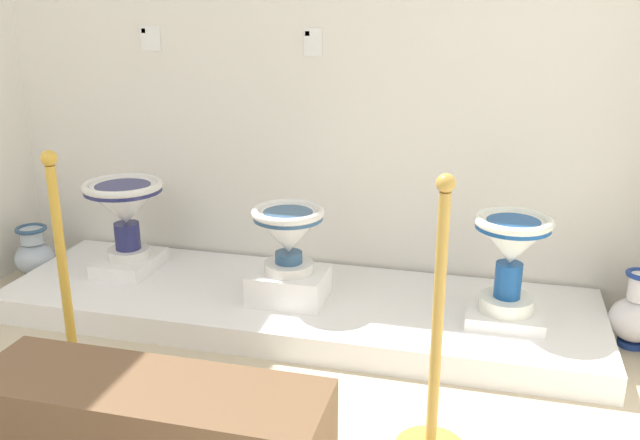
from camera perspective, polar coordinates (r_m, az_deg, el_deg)
display_platform at (r=3.54m, az=-1.96°, el=-7.12°), size 3.00×0.90×0.13m
plinth_block_broad_patterned at (r=3.93m, az=-15.49°, el=-3.46°), size 0.28×0.38×0.08m
antique_toilet_broad_patterned at (r=3.83m, az=-15.92°, el=1.30°), size 0.43×0.43×0.43m
plinth_block_rightmost at (r=3.42m, az=-2.58°, el=-5.43°), size 0.37×0.30×0.15m
antique_toilet_rightmost at (r=3.32m, az=-2.65°, el=-0.92°), size 0.36×0.36×0.33m
plinth_block_leftmost at (r=3.33m, az=15.08°, el=-7.66°), size 0.35×0.29×0.06m
antique_toilet_leftmost at (r=3.20m, az=15.58°, el=-2.14°), size 0.35×0.35×0.45m
info_placard_first at (r=4.00m, az=-13.90°, el=14.43°), size 0.12×0.01×0.13m
info_placard_second at (r=3.66m, az=-0.59°, el=14.55°), size 0.10×0.01×0.14m
decorative_vase_corner at (r=4.31m, az=-22.60°, el=-2.68°), size 0.22×0.22×0.32m
decorative_vase_companion at (r=3.55m, az=24.66°, el=-7.25°), size 0.23×0.23×0.37m
stanchion_post_near_left at (r=3.05m, az=-20.15°, el=-7.21°), size 0.23×0.23×1.01m
stanchion_post_near_right at (r=2.49m, az=9.47°, el=-12.58°), size 0.25×0.25×1.04m
museum_bench at (r=2.42m, az=-13.82°, el=-17.04°), size 1.17×0.36×0.40m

